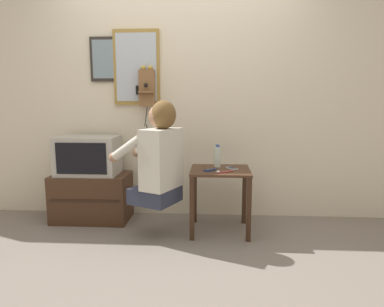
{
  "coord_description": "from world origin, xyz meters",
  "views": [
    {
      "loc": [
        0.35,
        -2.49,
        1.23
      ],
      "look_at": [
        0.16,
        0.55,
        0.75
      ],
      "focal_mm": 32.0,
      "sensor_mm": 36.0,
      "label": 1
    }
  ],
  "objects_px": {
    "wall_phone_antique": "(147,88)",
    "toothbrush": "(224,172)",
    "cell_phone_held": "(210,170)",
    "cell_phone_spare": "(232,168)",
    "wall_mirror": "(137,67)",
    "person": "(159,156)",
    "water_bottle": "(217,157)",
    "television": "(88,155)",
    "framed_picture": "(109,59)"
  },
  "relations": [
    {
      "from": "person",
      "to": "television",
      "type": "xyz_separation_m",
      "value": [
        -0.78,
        0.4,
        -0.07
      ]
    },
    {
      "from": "wall_mirror",
      "to": "toothbrush",
      "type": "distance_m",
      "value": 1.43
    },
    {
      "from": "cell_phone_held",
      "to": "water_bottle",
      "type": "bearing_deg",
      "value": 105.93
    },
    {
      "from": "wall_mirror",
      "to": "water_bottle",
      "type": "distance_m",
      "value": 1.24
    },
    {
      "from": "wall_phone_antique",
      "to": "toothbrush",
      "type": "xyz_separation_m",
      "value": [
        0.77,
        -0.55,
        -0.75
      ]
    },
    {
      "from": "television",
      "to": "wall_mirror",
      "type": "distance_m",
      "value": 1.02
    },
    {
      "from": "cell_phone_spare",
      "to": "toothbrush",
      "type": "xyz_separation_m",
      "value": [
        -0.08,
        -0.17,
        0.0
      ]
    },
    {
      "from": "wall_mirror",
      "to": "toothbrush",
      "type": "relative_size",
      "value": 4.98
    },
    {
      "from": "framed_picture",
      "to": "wall_phone_antique",
      "type": "bearing_deg",
      "value": -6.27
    },
    {
      "from": "person",
      "to": "cell_phone_spare",
      "type": "distance_m",
      "value": 0.7
    },
    {
      "from": "wall_phone_antique",
      "to": "framed_picture",
      "type": "xyz_separation_m",
      "value": [
        -0.4,
        0.04,
        0.29
      ]
    },
    {
      "from": "television",
      "to": "water_bottle",
      "type": "xyz_separation_m",
      "value": [
        1.3,
        -0.11,
        0.02
      ]
    },
    {
      "from": "cell_phone_held",
      "to": "cell_phone_spare",
      "type": "xyz_separation_m",
      "value": [
        0.2,
        0.09,
        0.0
      ]
    },
    {
      "from": "wall_phone_antique",
      "to": "toothbrush",
      "type": "height_order",
      "value": "wall_phone_antique"
    },
    {
      "from": "water_bottle",
      "to": "toothbrush",
      "type": "xyz_separation_m",
      "value": [
        0.05,
        -0.26,
        -0.09
      ]
    },
    {
      "from": "television",
      "to": "water_bottle",
      "type": "distance_m",
      "value": 1.3
    },
    {
      "from": "person",
      "to": "framed_picture",
      "type": "height_order",
      "value": "framed_picture"
    },
    {
      "from": "television",
      "to": "toothbrush",
      "type": "xyz_separation_m",
      "value": [
        1.35,
        -0.37,
        -0.07
      ]
    },
    {
      "from": "toothbrush",
      "to": "cell_phone_spare",
      "type": "bearing_deg",
      "value": -59.99
    },
    {
      "from": "framed_picture",
      "to": "television",
      "type": "bearing_deg",
      "value": -127.26
    },
    {
      "from": "wall_phone_antique",
      "to": "wall_mirror",
      "type": "distance_m",
      "value": 0.24
    },
    {
      "from": "person",
      "to": "cell_phone_held",
      "type": "bearing_deg",
      "value": -50.23
    },
    {
      "from": "person",
      "to": "wall_mirror",
      "type": "height_order",
      "value": "wall_mirror"
    },
    {
      "from": "wall_phone_antique",
      "to": "water_bottle",
      "type": "xyz_separation_m",
      "value": [
        0.72,
        -0.29,
        -0.65
      ]
    },
    {
      "from": "television",
      "to": "wall_mirror",
      "type": "relative_size",
      "value": 0.79
    },
    {
      "from": "cell_phone_held",
      "to": "wall_phone_antique",
      "type": "bearing_deg",
      "value": -178.36
    },
    {
      "from": "cell_phone_spare",
      "to": "water_bottle",
      "type": "xyz_separation_m",
      "value": [
        -0.13,
        0.09,
        0.09
      ]
    },
    {
      "from": "television",
      "to": "wall_phone_antique",
      "type": "height_order",
      "value": "wall_phone_antique"
    },
    {
      "from": "wall_phone_antique",
      "to": "framed_picture",
      "type": "height_order",
      "value": "framed_picture"
    },
    {
      "from": "water_bottle",
      "to": "toothbrush",
      "type": "bearing_deg",
      "value": -78.02
    },
    {
      "from": "television",
      "to": "wall_phone_antique",
      "type": "xyz_separation_m",
      "value": [
        0.58,
        0.19,
        0.67
      ]
    },
    {
      "from": "television",
      "to": "cell_phone_spare",
      "type": "distance_m",
      "value": 1.44
    },
    {
      "from": "framed_picture",
      "to": "wall_mirror",
      "type": "relative_size",
      "value": 0.59
    },
    {
      "from": "water_bottle",
      "to": "cell_phone_held",
      "type": "bearing_deg",
      "value": -111.66
    },
    {
      "from": "framed_picture",
      "to": "wall_mirror",
      "type": "bearing_deg",
      "value": -0.62
    },
    {
      "from": "wall_phone_antique",
      "to": "cell_phone_spare",
      "type": "height_order",
      "value": "wall_phone_antique"
    },
    {
      "from": "framed_picture",
      "to": "cell_phone_held",
      "type": "xyz_separation_m",
      "value": [
        1.05,
        -0.51,
        -1.04
      ]
    },
    {
      "from": "person",
      "to": "television",
      "type": "bearing_deg",
      "value": 87.97
    },
    {
      "from": "wall_mirror",
      "to": "cell_phone_held",
      "type": "bearing_deg",
      "value": -33.88
    },
    {
      "from": "framed_picture",
      "to": "wall_mirror",
      "type": "xyz_separation_m",
      "value": [
        0.29,
        -0.0,
        -0.08
      ]
    },
    {
      "from": "framed_picture",
      "to": "water_bottle",
      "type": "height_order",
      "value": "framed_picture"
    },
    {
      "from": "television",
      "to": "wall_phone_antique",
      "type": "distance_m",
      "value": 0.91
    },
    {
      "from": "wall_phone_antique",
      "to": "cell_phone_held",
      "type": "bearing_deg",
      "value": -35.95
    },
    {
      "from": "framed_picture",
      "to": "cell_phone_held",
      "type": "distance_m",
      "value": 1.56
    },
    {
      "from": "cell_phone_spare",
      "to": "toothbrush",
      "type": "bearing_deg",
      "value": -143.73
    },
    {
      "from": "water_bottle",
      "to": "toothbrush",
      "type": "height_order",
      "value": "water_bottle"
    },
    {
      "from": "cell_phone_held",
      "to": "framed_picture",
      "type": "bearing_deg",
      "value": -168.5
    },
    {
      "from": "television",
      "to": "water_bottle",
      "type": "height_order",
      "value": "television"
    },
    {
      "from": "toothbrush",
      "to": "framed_picture",
      "type": "bearing_deg",
      "value": 27.78
    },
    {
      "from": "person",
      "to": "cell_phone_held",
      "type": "height_order",
      "value": "person"
    }
  ]
}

